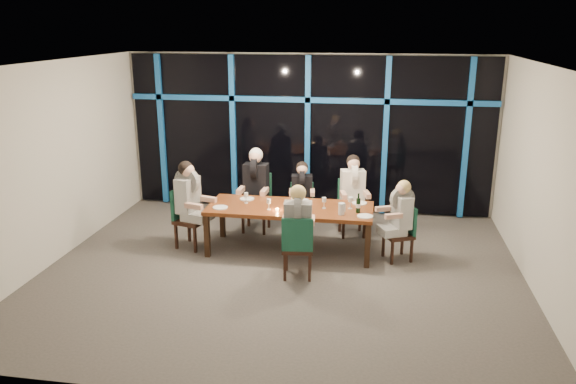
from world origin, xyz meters
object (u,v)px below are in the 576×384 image
(chair_far_left, at_px, (257,199))
(diner_end_right, at_px, (400,209))
(chair_far_mid, at_px, (302,205))
(diner_near_mid, at_px, (298,217))
(dining_table, at_px, (290,211))
(chair_far_right, at_px, (351,204))
(diner_far_right, at_px, (353,184))
(water_pitcher, at_px, (341,209))
(chair_end_left, at_px, (187,214))
(chair_near_mid, at_px, (298,244))
(wine_bottle, at_px, (358,205))
(chair_end_right, at_px, (403,230))
(diner_far_mid, at_px, (302,187))
(diner_far_left, at_px, (256,178))
(diner_end_left, at_px, (190,192))

(chair_far_left, distance_m, diner_end_right, 2.63)
(chair_far_mid, distance_m, diner_near_mid, 1.90)
(dining_table, relative_size, diner_near_mid, 2.82)
(chair_far_right, xyz_separation_m, diner_far_right, (0.02, -0.08, 0.38))
(chair_far_left, bearing_deg, diner_near_mid, -59.31)
(diner_far_right, xyz_separation_m, water_pitcher, (-0.11, -1.13, -0.08))
(diner_end_right, xyz_separation_m, water_pitcher, (-0.87, -0.19, 0.01))
(chair_end_left, relative_size, chair_near_mid, 1.04)
(chair_near_mid, distance_m, wine_bottle, 1.23)
(dining_table, height_order, chair_far_left, chair_far_left)
(chair_far_left, xyz_separation_m, diner_far_right, (1.67, -0.03, 0.36))
(chair_far_mid, height_order, chair_end_left, chair_end_left)
(diner_end_right, relative_size, water_pitcher, 4.70)
(chair_far_left, xyz_separation_m, chair_end_left, (-0.96, -0.98, -0.01))
(chair_end_left, xyz_separation_m, wine_bottle, (2.76, -0.05, 0.32))
(chair_far_right, distance_m, chair_end_right, 1.31)
(diner_far_mid, distance_m, diner_end_right, 1.87)
(chair_end_left, xyz_separation_m, diner_far_right, (2.63, 0.95, 0.37))
(diner_far_left, relative_size, diner_far_mid, 1.17)
(diner_far_right, distance_m, diner_end_left, 2.73)
(chair_end_right, height_order, water_pitcher, water_pitcher)
(diner_far_left, bearing_deg, chair_far_mid, 9.85)
(chair_far_right, distance_m, diner_near_mid, 2.02)
(chair_near_mid, bearing_deg, diner_far_mid, -89.64)
(chair_near_mid, relative_size, diner_far_left, 0.96)
(chair_far_mid, bearing_deg, diner_near_mid, -91.56)
(diner_end_right, bearing_deg, diner_far_mid, -143.93)
(diner_near_mid, bearing_deg, chair_end_right, -155.65)
(chair_far_right, distance_m, water_pitcher, 1.25)
(diner_far_mid, distance_m, diner_end_left, 1.94)
(diner_far_left, relative_size, diner_end_right, 1.16)
(diner_far_right, xyz_separation_m, wine_bottle, (0.13, -1.00, -0.05))
(diner_far_left, relative_size, wine_bottle, 3.22)
(dining_table, distance_m, wine_bottle, 1.09)
(chair_far_left, distance_m, chair_end_right, 2.67)
(chair_far_left, bearing_deg, diner_end_right, -19.86)
(chair_far_mid, bearing_deg, dining_table, -101.35)
(diner_far_right, bearing_deg, wine_bottle, -96.44)
(chair_end_left, distance_m, chair_near_mid, 2.16)
(diner_far_mid, bearing_deg, diner_far_left, 174.82)
(chair_far_left, bearing_deg, chair_near_mid, -60.14)
(chair_near_mid, bearing_deg, dining_table, -80.61)
(chair_far_right, height_order, chair_end_left, chair_end_left)
(dining_table, relative_size, diner_end_left, 2.72)
(chair_end_left, relative_size, diner_far_mid, 1.17)
(diner_end_right, bearing_deg, wine_bottle, -109.32)
(chair_near_mid, distance_m, diner_far_right, 2.02)
(chair_near_mid, bearing_deg, chair_end_left, -30.91)
(diner_end_left, bearing_deg, chair_near_mid, -99.83)
(diner_end_left, bearing_deg, chair_far_right, -51.75)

